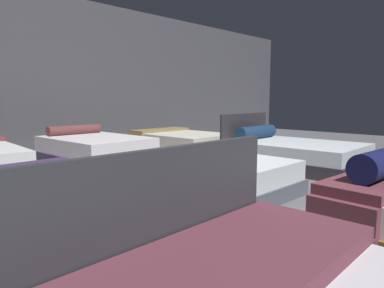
# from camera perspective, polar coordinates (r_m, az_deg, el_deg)

# --- Properties ---
(ground_plane) EXTENTS (18.00, 18.00, 0.02)m
(ground_plane) POSITION_cam_1_polar(r_m,az_deg,el_deg) (4.40, 3.24, -7.86)
(ground_plane) COLOR #5B5B60
(showroom_back_wall) EXTENTS (18.00, 0.06, 3.50)m
(showroom_back_wall) POSITION_cam_1_polar(r_m,az_deg,el_deg) (8.55, -23.18, 10.76)
(showroom_back_wall) COLOR #47474C
(showroom_back_wall) RESTS_ON ground_plane
(bed_3) EXTENTS (1.69, 2.05, 0.47)m
(bed_3) POSITION_cam_1_polar(r_m,az_deg,el_deg) (3.28, -25.16, -9.75)
(bed_3) COLOR olive
(bed_3) RESTS_ON ground_plane
(bed_4) EXTENTS (1.46, 2.12, 0.41)m
(bed_4) POSITION_cam_1_polar(r_m,az_deg,el_deg) (4.44, 2.14, -4.89)
(bed_4) COLOR #505360
(bed_4) RESTS_ON ground_plane
(bed_5) EXTENTS (1.62, 2.21, 0.89)m
(bed_5) POSITION_cam_1_polar(r_m,az_deg,el_deg) (6.22, 16.10, -1.44)
(bed_5) COLOR #2E2A2F
(bed_5) RESTS_ON ground_plane
(bed_7) EXTENTS (1.57, 2.11, 0.64)m
(bed_7) POSITION_cam_1_polar(r_m,az_deg,el_deg) (6.70, -15.59, -0.78)
(bed_7) COLOR #33273A
(bed_7) RESTS_ON ground_plane
(bed_8) EXTENTS (1.63, 2.13, 0.45)m
(bed_8) POSITION_cam_1_polar(r_m,az_deg,el_deg) (7.88, -1.72, 0.41)
(bed_8) COLOR #96734C
(bed_8) RESTS_ON ground_plane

